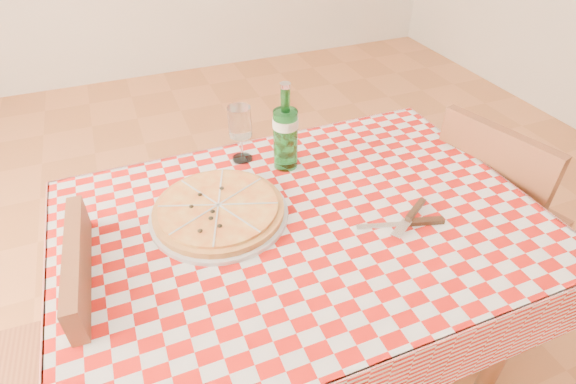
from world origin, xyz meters
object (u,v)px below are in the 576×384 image
object	(u,v)px
dining_table	(302,246)
chair_near	(489,211)
water_bottle	(285,127)
chair_far	(73,353)
pizza_plate	(219,209)
wine_glass	(241,134)

from	to	relation	value
dining_table	chair_near	bearing A→B (deg)	3.80
dining_table	water_bottle	xyz separation A→B (m)	(0.05, 0.26, 0.24)
chair_near	chair_far	distance (m)	1.43
dining_table	chair_near	distance (m)	0.79
pizza_plate	water_bottle	bearing A→B (deg)	31.57
chair_far	pizza_plate	size ratio (longest dim) A/B	2.26
dining_table	wine_glass	size ratio (longest dim) A/B	6.48
chair_near	wine_glass	distance (m)	0.95
chair_far	wine_glass	xyz separation A→B (m)	(0.60, 0.34, 0.36)
chair_near	water_bottle	xyz separation A→B (m)	(-0.72, 0.21, 0.39)
dining_table	water_bottle	distance (m)	0.36
wine_glass	water_bottle	bearing A→B (deg)	-36.94
pizza_plate	wine_glass	distance (m)	0.29
dining_table	pizza_plate	world-z (taller)	pizza_plate
chair_near	chair_far	world-z (taller)	chair_near
chair_far	pizza_plate	bearing A→B (deg)	-165.66
pizza_plate	water_bottle	world-z (taller)	water_bottle
chair_far	water_bottle	world-z (taller)	water_bottle
chair_far	pizza_plate	xyz separation A→B (m)	(0.45, 0.09, 0.29)
chair_far	wine_glass	size ratio (longest dim) A/B	4.63
dining_table	wine_glass	distance (m)	0.40
water_bottle	wine_glass	size ratio (longest dim) A/B	1.51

